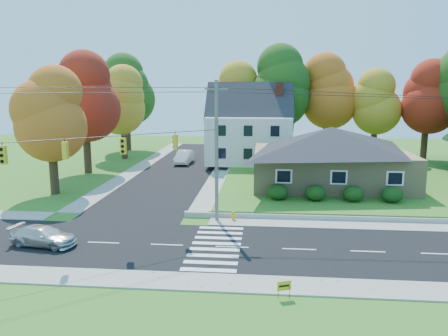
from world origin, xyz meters
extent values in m
plane|color=#3D7923|center=(0.00, 0.00, 0.00)|extent=(120.00, 120.00, 0.00)
cube|color=black|center=(0.00, 0.00, 0.01)|extent=(90.00, 8.00, 0.02)
cube|color=black|center=(-8.00, 26.00, 0.01)|extent=(8.00, 44.00, 0.02)
cube|color=#9C9A90|center=(0.00, 5.00, 0.04)|extent=(90.00, 2.00, 0.08)
cube|color=#9C9A90|center=(0.00, -5.00, 0.04)|extent=(90.00, 2.00, 0.08)
cube|color=#3D7923|center=(13.00, 21.00, 0.25)|extent=(30.00, 30.00, 0.50)
cube|color=tan|center=(8.00, 16.00, 2.10)|extent=(14.00, 10.00, 3.20)
pyramid|color=#26262B|center=(8.00, 16.00, 4.80)|extent=(14.60, 10.60, 2.20)
cube|color=silver|center=(0.00, 28.00, 3.30)|extent=(10.00, 8.00, 5.60)
pyramid|color=#26262B|center=(0.00, 28.00, 7.30)|extent=(10.40, 8.40, 2.40)
cube|color=brown|center=(3.50, 28.00, 5.30)|extent=(0.90, 0.90, 9.60)
ellipsoid|color=#163A10|center=(3.00, 9.80, 1.14)|extent=(1.70, 1.70, 1.27)
ellipsoid|color=#163A10|center=(6.00, 9.80, 1.14)|extent=(1.70, 1.70, 1.27)
ellipsoid|color=#163A10|center=(9.00, 9.80, 1.14)|extent=(1.70, 1.70, 1.27)
ellipsoid|color=#163A10|center=(12.00, 9.80, 1.14)|extent=(1.70, 1.70, 1.27)
cylinder|color=#666059|center=(-1.50, 5.20, 5.00)|extent=(0.26, 0.26, 10.00)
cube|color=#666059|center=(-1.50, 5.20, 9.40)|extent=(1.60, 0.12, 0.12)
cube|color=gold|center=(-12.00, -3.20, 5.95)|extent=(0.34, 0.26, 1.00)
cube|color=gold|center=(-9.50, -1.20, 5.95)|extent=(0.26, 0.34, 1.00)
cube|color=gold|center=(-6.80, 0.95, 5.95)|extent=(0.34, 0.26, 1.00)
cube|color=gold|center=(-4.00, 3.20, 5.95)|extent=(0.26, 0.34, 1.00)
cylinder|color=black|center=(-8.00, 0.00, 6.60)|extent=(13.02, 10.43, 0.04)
cylinder|color=#3F2A19|center=(-2.00, 34.00, 3.20)|extent=(0.80, 0.80, 5.40)
sphere|color=#BC9024|center=(-2.00, 34.00, 7.10)|extent=(6.72, 6.72, 6.72)
sphere|color=#BC9024|center=(-2.00, 34.00, 8.78)|extent=(5.91, 5.91, 5.91)
sphere|color=#BC9024|center=(-2.00, 34.00, 10.46)|extent=(5.11, 5.11, 5.11)
cylinder|color=#3F2A19|center=(4.00, 33.00, 3.65)|extent=(0.86, 0.86, 6.30)
sphere|color=#255216|center=(4.00, 33.00, 8.20)|extent=(7.84, 7.84, 7.84)
sphere|color=#255216|center=(4.00, 33.00, 10.16)|extent=(6.90, 6.90, 6.90)
sphere|color=#255216|center=(4.00, 33.00, 12.12)|extent=(5.96, 5.96, 5.96)
cylinder|color=#3F2A19|center=(10.00, 34.00, 3.43)|extent=(0.83, 0.83, 5.85)
sphere|color=#C85E1C|center=(10.00, 34.00, 7.65)|extent=(7.28, 7.28, 7.28)
sphere|color=#C85E1C|center=(10.00, 34.00, 9.47)|extent=(6.41, 6.41, 6.41)
sphere|color=#C85E1C|center=(10.00, 34.00, 11.29)|extent=(5.53, 5.53, 5.53)
cylinder|color=#3F2A19|center=(16.00, 33.00, 2.98)|extent=(0.77, 0.77, 4.95)
sphere|color=#BC9024|center=(16.00, 33.00, 6.55)|extent=(6.16, 6.16, 6.16)
sphere|color=#BC9024|center=(16.00, 33.00, 8.09)|extent=(5.42, 5.42, 5.42)
sphere|color=#BC9024|center=(16.00, 33.00, 9.63)|extent=(4.68, 4.68, 4.68)
cylinder|color=#3F2A19|center=(22.00, 32.00, 3.20)|extent=(0.80, 0.80, 5.40)
sphere|color=maroon|center=(22.00, 32.00, 7.10)|extent=(6.72, 6.72, 6.72)
sphere|color=maroon|center=(22.00, 32.00, 8.78)|extent=(5.91, 5.91, 5.91)
sphere|color=maroon|center=(22.00, 32.00, 10.46)|extent=(5.11, 5.11, 5.11)
cylinder|color=#3F2A19|center=(-17.00, 12.00, 2.48)|extent=(0.77, 0.77, 4.95)
sphere|color=#C85E1C|center=(-17.00, 12.00, 6.05)|extent=(6.16, 6.16, 6.16)
sphere|color=#C85E1C|center=(-17.00, 12.00, 7.59)|extent=(5.42, 5.42, 5.42)
sphere|color=#C85E1C|center=(-17.00, 12.00, 9.13)|extent=(4.68, 4.68, 4.68)
cylinder|color=#3F2A19|center=(-18.00, 22.00, 2.93)|extent=(0.83, 0.83, 5.85)
sphere|color=maroon|center=(-18.00, 22.00, 7.15)|extent=(7.28, 7.28, 7.28)
sphere|color=maroon|center=(-18.00, 22.00, 8.97)|extent=(6.41, 6.41, 6.41)
sphere|color=maroon|center=(-18.00, 22.00, 10.79)|extent=(5.53, 5.53, 5.53)
cylinder|color=#3F2A19|center=(-17.00, 32.00, 2.70)|extent=(0.80, 0.80, 5.40)
sphere|color=#BC9024|center=(-17.00, 32.00, 6.60)|extent=(6.72, 6.72, 6.72)
sphere|color=#BC9024|center=(-17.00, 32.00, 8.28)|extent=(5.91, 5.91, 5.91)
sphere|color=#BC9024|center=(-17.00, 32.00, 9.96)|extent=(5.11, 5.11, 5.11)
cylinder|color=#3F2A19|center=(-19.00, 40.00, 3.15)|extent=(0.86, 0.86, 6.30)
sphere|color=#255216|center=(-19.00, 40.00, 7.70)|extent=(7.84, 7.84, 7.84)
sphere|color=#255216|center=(-19.00, 40.00, 9.66)|extent=(6.90, 6.90, 6.90)
sphere|color=#255216|center=(-19.00, 40.00, 11.62)|extent=(5.96, 5.96, 5.96)
imported|color=silver|center=(-11.42, -0.81, 0.62)|extent=(4.32, 2.30, 1.19)
imported|color=silver|center=(-8.22, 28.79, 0.83)|extent=(1.87, 4.97, 1.62)
cylinder|color=#EB9F0E|center=(-0.31, 5.30, 0.04)|extent=(0.32, 0.32, 0.09)
cylinder|color=#EB9F0E|center=(-0.31, 5.30, 0.31)|extent=(0.21, 0.21, 0.48)
sphere|color=#EB9F0E|center=(-0.31, 5.30, 0.60)|extent=(0.23, 0.23, 0.23)
cylinder|color=#EB9F0E|center=(-0.31, 5.30, 0.40)|extent=(0.41, 0.22, 0.11)
cylinder|color=black|center=(2.60, -6.26, 0.28)|extent=(0.02, 0.02, 0.56)
cylinder|color=black|center=(3.09, -6.26, 0.28)|extent=(0.02, 0.02, 0.56)
cube|color=gold|center=(2.85, -6.26, 0.62)|extent=(0.64, 0.27, 0.45)
camera|label=1|loc=(1.83, -24.94, 9.49)|focal=35.00mm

